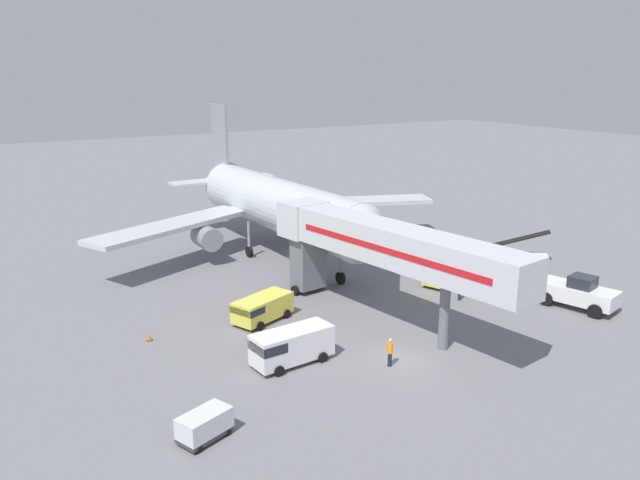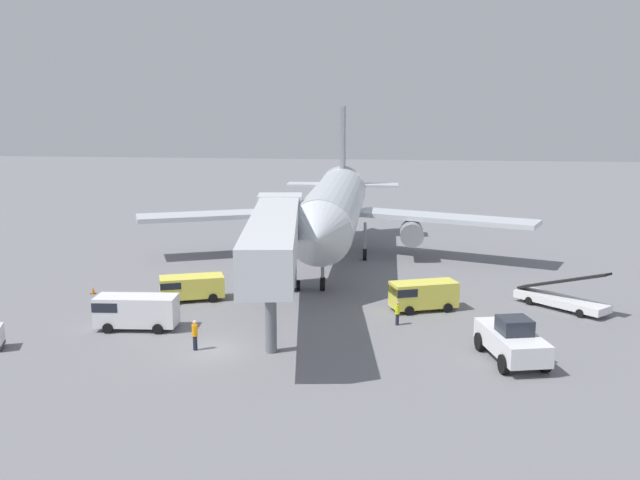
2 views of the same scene
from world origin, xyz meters
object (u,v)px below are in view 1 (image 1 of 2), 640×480
(pushback_tug, at_px, (578,293))
(service_van_far_center, at_px, (444,271))
(belt_loader_truck, at_px, (510,254))
(service_van_far_right, at_px, (261,308))
(jet_bridge, at_px, (377,245))
(service_van_outer_right, at_px, (290,345))
(ground_crew_worker_midground, at_px, (390,352))
(safety_cone_alpha, at_px, (149,337))
(airplane_at_gate, at_px, (277,204))
(ground_crew_worker_foreground, at_px, (460,290))
(baggage_cart_rear_right, at_px, (205,425))

(pushback_tug, bearing_deg, service_van_far_center, 117.01)
(belt_loader_truck, relative_size, service_van_far_right, 1.22)
(jet_bridge, xyz_separation_m, service_van_far_right, (-7.37, 4.14, -4.75))
(belt_loader_truck, height_order, service_van_outer_right, belt_loader_truck)
(pushback_tug, distance_m, service_van_far_right, 24.68)
(ground_crew_worker_midground, distance_m, safety_cone_alpha, 16.64)
(airplane_at_gate, relative_size, safety_cone_alpha, 68.01)
(service_van_outer_right, bearing_deg, ground_crew_worker_foreground, 9.64)
(pushback_tug, relative_size, safety_cone_alpha, 11.25)
(airplane_at_gate, height_order, pushback_tug, airplane_at_gate)
(belt_loader_truck, height_order, baggage_cart_rear_right, belt_loader_truck)
(baggage_cart_rear_right, height_order, ground_crew_worker_foreground, ground_crew_worker_foreground)
(airplane_at_gate, distance_m, service_van_far_center, 18.25)
(jet_bridge, xyz_separation_m, ground_crew_worker_midground, (-3.75, -6.68, -4.83))
(airplane_at_gate, bearing_deg, pushback_tug, -63.14)
(jet_bridge, height_order, pushback_tug, jet_bridge)
(airplane_at_gate, bearing_deg, service_van_outer_right, -115.81)
(airplane_at_gate, distance_m, service_van_far_right, 18.41)
(service_van_far_right, xyz_separation_m, safety_cone_alpha, (-8.16, 0.91, -0.80))
(pushback_tug, height_order, service_van_outer_right, pushback_tug)
(jet_bridge, xyz_separation_m, baggage_cart_rear_right, (-16.70, -8.34, -5.00))
(ground_crew_worker_foreground, distance_m, safety_cone_alpha, 24.43)
(belt_loader_truck, bearing_deg, service_van_far_right, -177.82)
(airplane_at_gate, distance_m, ground_crew_worker_midground, 27.09)
(service_van_outer_right, bearing_deg, service_van_far_right, 77.81)
(belt_loader_truck, height_order, safety_cone_alpha, belt_loader_truck)
(service_van_far_center, distance_m, safety_cone_alpha, 25.60)
(ground_crew_worker_foreground, height_order, ground_crew_worker_midground, ground_crew_worker_midground)
(belt_loader_truck, relative_size, ground_crew_worker_foreground, 3.89)
(airplane_at_gate, relative_size, service_van_outer_right, 7.07)
(pushback_tug, relative_size, ground_crew_worker_foreground, 3.92)
(pushback_tug, bearing_deg, belt_loader_truck, 66.03)
(service_van_far_center, distance_m, service_van_outer_right, 20.09)
(jet_bridge, distance_m, pushback_tug, 16.90)
(baggage_cart_rear_right, distance_m, safety_cone_alpha, 13.45)
(airplane_at_gate, distance_m, ground_crew_worker_foreground, 21.09)
(safety_cone_alpha, bearing_deg, pushback_tug, -20.30)
(pushback_tug, height_order, belt_loader_truck, belt_loader_truck)
(jet_bridge, distance_m, service_van_far_right, 9.69)
(service_van_far_right, relative_size, ground_crew_worker_foreground, 3.19)
(airplane_at_gate, xyz_separation_m, jet_bridge, (-1.99, -19.47, 0.71))
(service_van_far_right, bearing_deg, ground_crew_worker_midground, -71.48)
(airplane_at_gate, bearing_deg, baggage_cart_rear_right, -123.90)
(jet_bridge, xyz_separation_m, service_van_far_center, (10.01, 3.56, -4.63))
(pushback_tug, relative_size, baggage_cart_rear_right, 2.09)
(airplane_at_gate, xyz_separation_m, belt_loader_truck, (18.11, -14.29, -4.34))
(ground_crew_worker_foreground, bearing_deg, service_van_outer_right, -170.36)
(jet_bridge, xyz_separation_m, belt_loader_truck, (20.10, 5.18, -5.05))
(jet_bridge, bearing_deg, service_van_far_right, 150.70)
(service_van_far_right, height_order, ground_crew_worker_midground, ground_crew_worker_midground)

